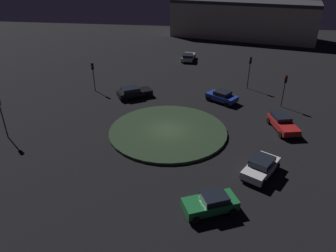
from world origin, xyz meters
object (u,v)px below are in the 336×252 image
Objects in this scene: traffic_light_northwest at (285,85)px; traffic_light_southwest at (93,71)px; car_red at (283,123)px; traffic_light_northwest_near at (250,66)px; car_black at (134,92)px; store_building at (243,19)px; car_blue at (222,96)px; car_white at (261,166)px; car_green at (211,203)px; car_silver at (188,57)px; traffic_light_south at (1,109)px.

traffic_light_northwest reaches higher than traffic_light_southwest.
traffic_light_northwest_near reaches higher than car_red.
car_black is (-6.36, -17.73, -0.01)m from car_red.
car_blue is at bearing 95.72° from store_building.
car_white is 6.43m from car_green.
traffic_light_northwest_near is 1.13× the size of traffic_light_southwest.
traffic_light_northwest_near is 21.21m from traffic_light_southwest.
car_blue is at bearing -0.88° from traffic_light_northwest_near.
traffic_light_northwest is at bearing -166.09° from car_white.
car_silver is at bearing 96.49° from traffic_light_southwest.
car_green is 0.95× the size of traffic_light_south.
car_black is at bearing -87.03° from car_green.
traffic_light_south is (-2.74, -24.68, 2.37)m from car_white.
car_red is 27.13m from car_silver.
traffic_light_northwest reaches higher than car_red.
car_blue is 0.95× the size of traffic_light_south.
traffic_light_south is 1.11× the size of traffic_light_northwest.
car_green is (13.51, -7.26, -0.00)m from car_red.
traffic_light_northwest is (18.30, 12.99, 2.14)m from car_silver.
traffic_light_south is at bearing -162.10° from car_black.
traffic_light_southwest is (-13.58, 4.37, -0.34)m from traffic_light_south.
car_silver is 1.00× the size of traffic_light_northwest_near.
car_blue is 19.99m from car_green.
car_silver is 38.12m from car_green.
store_building reaches higher than traffic_light_south.
car_blue is 0.13× the size of store_building.
traffic_light_southwest reaches higher than car_black.
car_blue is 24.95m from traffic_light_south.
car_green is 0.94× the size of traffic_light_northwest_near.
traffic_light_northwest_near is at bearing 52.11° from traffic_light_southwest.
car_black is 42.28m from store_building.
car_green is 26.90m from traffic_light_southwest.
car_white is 33.98m from car_silver.
traffic_light_south is 30.71m from traffic_light_northwest_near.
car_white is (8.51, -3.22, 0.04)m from car_red.
traffic_light_south is 14.27m from traffic_light_southwest.
traffic_light_northwest_near is at bearing -91.11° from traffic_light_northwest.
car_black is at bearing -145.36° from car_blue.
car_white is (14.96, 3.07, 0.02)m from car_blue.
traffic_light_southwest is at bearing 133.85° from car_black.
traffic_light_southwest is (16.49, -11.46, 2.10)m from car_silver.
car_white is 1.00× the size of traffic_light_northwest_near.
traffic_light_northwest_near is (-11.79, -2.71, 2.42)m from car_red.
car_red reaches higher than car_silver.
traffic_light_south is (-7.74, -20.64, 2.41)m from car_green.
car_black is at bearing -37.07° from traffic_light_northwest_near.
car_silver is at bearing -107.56° from car_green.
car_red is 9.02m from car_blue.
traffic_light_southwest is at bearing 148.34° from car_silver.
traffic_light_southwest is (-7.81, -23.54, 2.07)m from car_red.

